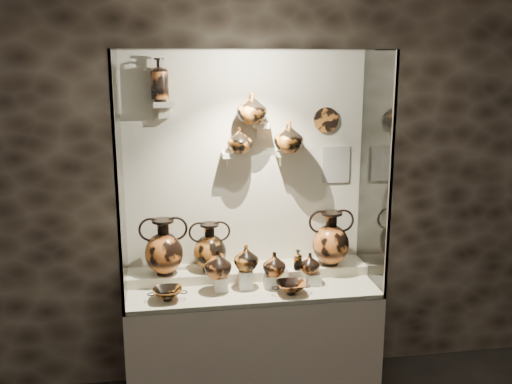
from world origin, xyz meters
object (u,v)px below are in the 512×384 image
lekythos_small (298,258)px  kylix_right (291,287)px  amphora_left (164,247)px  amphora_mid (210,247)px  amphora_right (331,238)px  jug_b (246,257)px  ovoid_vase_c (289,137)px  jug_c (274,264)px  ovoid_vase_a (240,140)px  jug_a (218,264)px  lekythos_tall (159,77)px  jug_e (310,263)px  ovoid_vase_b (252,108)px  kylix_left (167,293)px

lekythos_small → kylix_right: lekythos_small is taller
amphora_left → amphora_mid: (0.31, 0.02, -0.02)m
amphora_right → jug_b: (-0.63, -0.17, -0.05)m
amphora_mid → amphora_right: size_ratio=0.87×
ovoid_vase_c → jug_c: bearing=-130.4°
jug_b → ovoid_vase_a: ovoid_vase_a is taller
amphora_left → ovoid_vase_c: bearing=-18.6°
amphora_left → jug_c: (0.73, -0.20, -0.10)m
jug_a → ovoid_vase_a: bearing=44.0°
ovoid_vase_a → ovoid_vase_c: bearing=20.0°
jug_b → lekythos_small: bearing=-20.8°
amphora_mid → lekythos_tall: lekythos_tall is taller
jug_a → ovoid_vase_c: ovoid_vase_c is taller
jug_a → jug_e: jug_a is taller
amphora_left → ovoid_vase_c: size_ratio=1.87×
kylix_right → ovoid_vase_a: bearing=136.4°
jug_c → ovoid_vase_b: (-0.11, 0.25, 1.02)m
lekythos_small → kylix_right: (-0.07, -0.12, -0.15)m
jug_a → kylix_right: bearing=-25.5°
amphora_right → lekythos_small: size_ratio=2.49×
ovoid_vase_b → amphora_left: bearing=165.6°
amphora_right → ovoid_vase_b: size_ratio=1.86×
jug_e → ovoid_vase_c: ovoid_vase_c is taller
lekythos_tall → jug_e: bearing=-38.6°
jug_a → jug_b: (0.19, 0.03, 0.02)m
jug_b → jug_e: bearing=-16.5°
jug_b → lekythos_small: 0.35m
lekythos_tall → ovoid_vase_a: size_ratio=1.79×
amphora_mid → lekythos_tall: (-0.30, 0.07, 1.16)m
jug_b → jug_e: size_ratio=1.22×
ovoid_vase_b → ovoid_vase_c: bearing=-19.4°
jug_e → ovoid_vase_b: ovoid_vase_b is taller
amphora_mid → amphora_right: 0.86m
amphora_mid → lekythos_small: amphora_mid is taller
amphora_right → amphora_left: bearing=167.5°
kylix_left → jug_b: bearing=15.6°
amphora_mid → amphora_left: bearing=-175.0°
amphora_left → lekythos_small: (0.89, -0.19, -0.07)m
jug_b → kylix_left: bearing=176.4°
jug_e → lekythos_small: 0.11m
jug_c → lekythos_tall: 1.45m
amphora_left → amphora_mid: 0.32m
jug_a → ovoid_vase_b: size_ratio=0.90×
jug_a → lekythos_tall: size_ratio=0.60×
kylix_right → ovoid_vase_b: 1.22m
kylix_left → ovoid_vase_b: 1.34m
jug_e → lekythos_tall: size_ratio=0.45×
amphora_right → ovoid_vase_b: ovoid_vase_b is taller
jug_a → lekythos_tall: 1.28m
jug_a → lekythos_small: jug_a is taller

